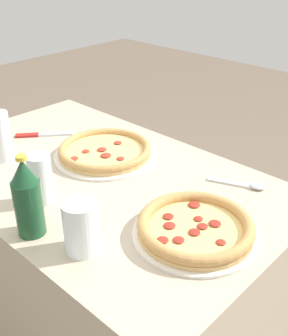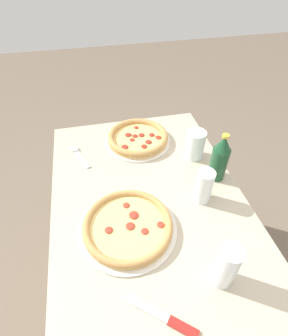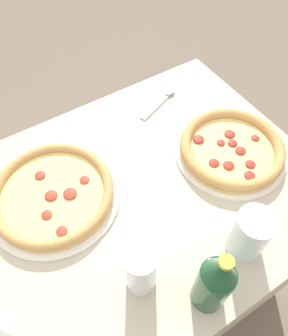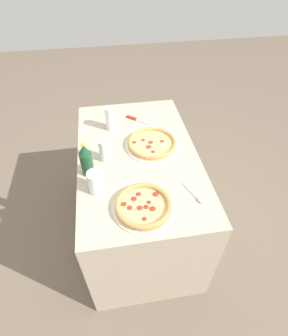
{
  "view_description": "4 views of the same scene",
  "coord_description": "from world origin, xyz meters",
  "px_view_note": "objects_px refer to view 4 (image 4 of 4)",
  "views": [
    {
      "loc": [
        0.87,
        -0.71,
        1.4
      ],
      "look_at": [
        0.2,
        0.01,
        0.85
      ],
      "focal_mm": 45.0,
      "sensor_mm": 36.0,
      "label": 1
    },
    {
      "loc": [
        -0.56,
        0.15,
        1.53
      ],
      "look_at": [
        0.14,
        -0.0,
        0.84
      ],
      "focal_mm": 28.0,
      "sensor_mm": 36.0,
      "label": 2
    },
    {
      "loc": [
        -0.1,
        -0.38,
        1.48
      ],
      "look_at": [
        0.16,
        0.02,
        0.82
      ],
      "focal_mm": 35.0,
      "sensor_mm": 36.0,
      "label": 3
    },
    {
      "loc": [
        1.18,
        -0.15,
        1.81
      ],
      "look_at": [
        0.19,
        0.01,
        0.83
      ],
      "focal_mm": 28.0,
      "sensor_mm": 36.0,
      "label": 4
    }
  ],
  "objects_px": {
    "pizza_pepperoni": "(144,206)",
    "pizza_margherita": "(152,144)",
    "spoon": "(197,196)",
    "glass_iced_tea": "(96,183)",
    "glass_red_wine": "(111,119)",
    "knife": "(138,120)",
    "glass_lemonade": "(105,151)",
    "beer_bottle": "(86,160)"
  },
  "relations": [
    {
      "from": "pizza_pepperoni",
      "to": "beer_bottle",
      "type": "relative_size",
      "value": 1.46
    },
    {
      "from": "spoon",
      "to": "pizza_margherita",
      "type": "bearing_deg",
      "value": -160.8
    },
    {
      "from": "glass_iced_tea",
      "to": "spoon",
      "type": "distance_m",
      "value": 0.52
    },
    {
      "from": "pizza_pepperoni",
      "to": "glass_lemonade",
      "type": "distance_m",
      "value": 0.43
    },
    {
      "from": "glass_lemonade",
      "to": "beer_bottle",
      "type": "height_order",
      "value": "beer_bottle"
    },
    {
      "from": "pizza_pepperoni",
      "to": "knife",
      "type": "relative_size",
      "value": 1.77
    },
    {
      "from": "glass_lemonade",
      "to": "knife",
      "type": "relative_size",
      "value": 0.8
    },
    {
      "from": "pizza_pepperoni",
      "to": "glass_iced_tea",
      "type": "xyz_separation_m",
      "value": [
        -0.15,
        -0.22,
        0.04
      ]
    },
    {
      "from": "glass_lemonade",
      "to": "knife",
      "type": "distance_m",
      "value": 0.44
    },
    {
      "from": "pizza_margherita",
      "to": "beer_bottle",
      "type": "xyz_separation_m",
      "value": [
        0.17,
        -0.39,
        0.08
      ]
    },
    {
      "from": "pizza_pepperoni",
      "to": "pizza_margherita",
      "type": "height_order",
      "value": "pizza_pepperoni"
    },
    {
      "from": "glass_lemonade",
      "to": "glass_iced_tea",
      "type": "relative_size",
      "value": 1.07
    },
    {
      "from": "pizza_pepperoni",
      "to": "glass_iced_tea",
      "type": "distance_m",
      "value": 0.27
    },
    {
      "from": "spoon",
      "to": "glass_red_wine",
      "type": "bearing_deg",
      "value": -149.61
    },
    {
      "from": "glass_iced_tea",
      "to": "beer_bottle",
      "type": "relative_size",
      "value": 0.61
    },
    {
      "from": "glass_red_wine",
      "to": "pizza_pepperoni",
      "type": "bearing_deg",
      "value": 8.76
    },
    {
      "from": "glass_iced_tea",
      "to": "beer_bottle",
      "type": "bearing_deg",
      "value": -162.77
    },
    {
      "from": "pizza_margherita",
      "to": "beer_bottle",
      "type": "bearing_deg",
      "value": -66.24
    },
    {
      "from": "glass_lemonade",
      "to": "knife",
      "type": "xyz_separation_m",
      "value": [
        -0.37,
        0.24,
        -0.06
      ]
    },
    {
      "from": "glass_lemonade",
      "to": "pizza_pepperoni",
      "type": "bearing_deg",
      "value": 22.58
    },
    {
      "from": "pizza_margherita",
      "to": "spoon",
      "type": "distance_m",
      "value": 0.46
    },
    {
      "from": "pizza_margherita",
      "to": "glass_lemonade",
      "type": "relative_size",
      "value": 2.43
    },
    {
      "from": "pizza_pepperoni",
      "to": "glass_lemonade",
      "type": "height_order",
      "value": "glass_lemonade"
    },
    {
      "from": "beer_bottle",
      "to": "knife",
      "type": "bearing_deg",
      "value": 143.4
    },
    {
      "from": "glass_lemonade",
      "to": "glass_red_wine",
      "type": "xyz_separation_m",
      "value": [
        -0.3,
        0.06,
        0.01
      ]
    },
    {
      "from": "pizza_pepperoni",
      "to": "glass_iced_tea",
      "type": "bearing_deg",
      "value": -125.1
    },
    {
      "from": "pizza_pepperoni",
      "to": "pizza_margherita",
      "type": "bearing_deg",
      "value": 164.57
    },
    {
      "from": "pizza_margherita",
      "to": "glass_lemonade",
      "type": "bearing_deg",
      "value": -75.78
    },
    {
      "from": "beer_bottle",
      "to": "glass_red_wine",
      "type": "bearing_deg",
      "value": 158.46
    },
    {
      "from": "glass_red_wine",
      "to": "beer_bottle",
      "type": "xyz_separation_m",
      "value": [
        0.4,
        -0.16,
        0.02
      ]
    },
    {
      "from": "spoon",
      "to": "knife",
      "type": "bearing_deg",
      "value": -164.63
    },
    {
      "from": "pizza_pepperoni",
      "to": "beer_bottle",
      "type": "height_order",
      "value": "beer_bottle"
    },
    {
      "from": "knife",
      "to": "spoon",
      "type": "distance_m",
      "value": 0.75
    },
    {
      "from": "pizza_margherita",
      "to": "spoon",
      "type": "height_order",
      "value": "pizza_margherita"
    },
    {
      "from": "pizza_margherita",
      "to": "glass_red_wine",
      "type": "xyz_separation_m",
      "value": [
        -0.22,
        -0.24,
        0.06
      ]
    },
    {
      "from": "pizza_pepperoni",
      "to": "spoon",
      "type": "relative_size",
      "value": 1.85
    },
    {
      "from": "pizza_margherita",
      "to": "glass_iced_tea",
      "type": "height_order",
      "value": "glass_iced_tea"
    },
    {
      "from": "pizza_margherita",
      "to": "glass_red_wine",
      "type": "bearing_deg",
      "value": -133.64
    },
    {
      "from": "knife",
      "to": "beer_bottle",
      "type": "bearing_deg",
      "value": -36.6
    },
    {
      "from": "glass_red_wine",
      "to": "glass_iced_tea",
      "type": "xyz_separation_m",
      "value": [
        0.54,
        -0.11,
        -0.02
      ]
    },
    {
      "from": "pizza_margherita",
      "to": "glass_iced_tea",
      "type": "xyz_separation_m",
      "value": [
        0.31,
        -0.35,
        0.04
      ]
    },
    {
      "from": "pizza_pepperoni",
      "to": "glass_red_wine",
      "type": "relative_size",
      "value": 1.91
    }
  ]
}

